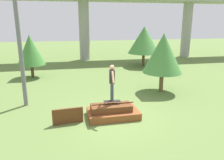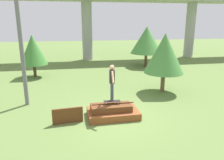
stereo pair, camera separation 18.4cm
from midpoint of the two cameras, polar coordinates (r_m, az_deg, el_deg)
The scene contains 10 objects.
ground_plane at distance 9.97m, azimuth -0.28°, elevation -9.52°, with size 80.00×80.00×0.00m, color olive.
scrap_pile at distance 9.85m, azimuth -0.42°, elevation -8.29°, with size 2.27×1.43×0.65m.
scrap_plank_loose at distance 9.41m, azimuth -12.01°, elevation -9.19°, with size 1.27×0.21×0.67m.
skateboard at distance 9.72m, azimuth -0.54°, elevation -5.54°, with size 0.76×0.27×0.09m.
skater at distance 9.43m, azimuth -0.56°, elevation -0.15°, with size 0.23×1.07×1.62m.
highway_overpass at distance 24.40m, azimuth -7.72°, elevation 19.06°, with size 44.00×3.58×6.86m.
utility_pole at distance 11.38m, azimuth -24.14°, elevation 15.32°, with size 1.30×0.20×8.64m.
tree_behind_left at distance 17.42m, azimuth -20.84°, elevation 7.31°, with size 2.03×2.03×3.21m.
tree_behind_right at distance 20.72m, azimuth 8.11°, elevation 10.32°, with size 2.96×2.96×3.72m.
tree_mid_back at distance 13.16m, azimuth 12.78°, elevation 6.80°, with size 2.32×2.32×3.50m.
Camera 1 is at (-1.84, -8.88, 4.15)m, focal length 35.00 mm.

